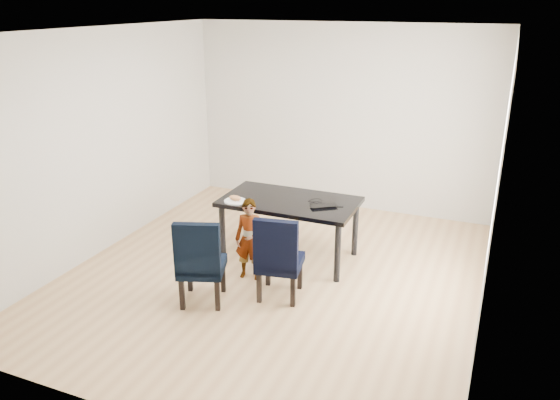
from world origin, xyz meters
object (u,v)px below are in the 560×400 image
at_px(child, 250,239).
at_px(laptop, 323,205).
at_px(plate, 235,201).
at_px(chair_left, 202,259).
at_px(chair_right, 280,255).
at_px(dining_table, 290,229).

bearing_deg(child, laptop, 34.68).
relative_size(plate, laptop, 0.84).
bearing_deg(chair_left, chair_right, 10.31).
height_order(dining_table, plate, plate).
distance_m(chair_right, child, 0.53).
bearing_deg(laptop, plate, -21.15).
bearing_deg(chair_left, plate, 77.13).
height_order(dining_table, chair_left, chair_left).
height_order(plate, laptop, laptop).
bearing_deg(child, chair_left, -118.87).
bearing_deg(plate, child, -44.45).
xyz_separation_m(dining_table, child, (-0.22, -0.65, 0.09)).
xyz_separation_m(chair_right, laptop, (0.17, 0.86, 0.29)).
bearing_deg(plate, laptop, 15.08).
xyz_separation_m(chair_left, chair_right, (0.70, 0.41, -0.01)).
bearing_deg(laptop, dining_table, -41.08).
xyz_separation_m(child, plate, (-0.35, 0.35, 0.29)).
relative_size(dining_table, chair_right, 1.69).
distance_m(dining_table, laptop, 0.57).
xyz_separation_m(dining_table, laptop, (0.42, -0.04, 0.39)).
bearing_deg(chair_right, dining_table, 95.92).
bearing_deg(dining_table, chair_left, -109.17).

